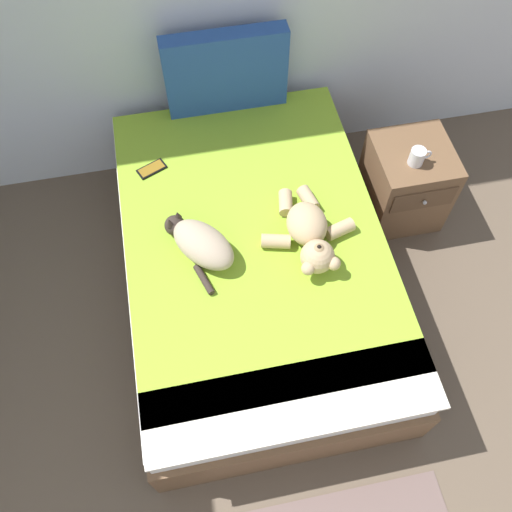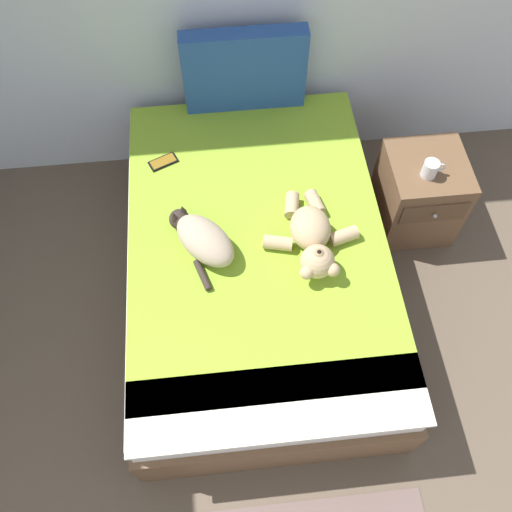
{
  "view_description": "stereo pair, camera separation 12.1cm",
  "coord_description": "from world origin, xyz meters",
  "px_view_note": "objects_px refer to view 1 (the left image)",
  "views": [
    {
      "loc": [
        1.54,
        1.17,
        2.74
      ],
      "look_at": [
        1.8,
        2.42,
        0.6
      ],
      "focal_mm": 38.44,
      "sensor_mm": 36.0,
      "label": 1
    },
    {
      "loc": [
        1.66,
        1.15,
        2.74
      ],
      "look_at": [
        1.8,
        2.42,
        0.6
      ],
      "focal_mm": 38.44,
      "sensor_mm": 36.0,
      "label": 2
    }
  ],
  "objects_px": {
    "nightstand": "(405,182)",
    "mug": "(418,157)",
    "cat": "(200,243)",
    "teddy_bear": "(310,234)",
    "bed": "(254,265)",
    "cell_phone": "(152,169)",
    "patterned_cushion": "(226,72)"
  },
  "relations": [
    {
      "from": "patterned_cushion",
      "to": "mug",
      "type": "bearing_deg",
      "value": -33.52
    },
    {
      "from": "teddy_bear",
      "to": "cell_phone",
      "type": "height_order",
      "value": "teddy_bear"
    },
    {
      "from": "patterned_cushion",
      "to": "mug",
      "type": "relative_size",
      "value": 5.44
    },
    {
      "from": "patterned_cushion",
      "to": "cat",
      "type": "height_order",
      "value": "patterned_cushion"
    },
    {
      "from": "patterned_cushion",
      "to": "nightstand",
      "type": "xyz_separation_m",
      "value": [
        0.93,
        -0.53,
        -0.51
      ]
    },
    {
      "from": "cat",
      "to": "nightstand",
      "type": "height_order",
      "value": "cat"
    },
    {
      "from": "teddy_bear",
      "to": "patterned_cushion",
      "type": "bearing_deg",
      "value": 102.71
    },
    {
      "from": "mug",
      "to": "bed",
      "type": "bearing_deg",
      "value": -162.06
    },
    {
      "from": "cell_phone",
      "to": "nightstand",
      "type": "distance_m",
      "value": 1.44
    },
    {
      "from": "patterned_cushion",
      "to": "teddy_bear",
      "type": "height_order",
      "value": "patterned_cushion"
    },
    {
      "from": "patterned_cushion",
      "to": "teddy_bear",
      "type": "bearing_deg",
      "value": -77.29
    },
    {
      "from": "bed",
      "to": "cell_phone",
      "type": "distance_m",
      "value": 0.73
    },
    {
      "from": "cat",
      "to": "cell_phone",
      "type": "relative_size",
      "value": 2.61
    },
    {
      "from": "bed",
      "to": "patterned_cushion",
      "type": "distance_m",
      "value": 1.03
    },
    {
      "from": "bed",
      "to": "teddy_bear",
      "type": "bearing_deg",
      "value": -18.12
    },
    {
      "from": "cell_phone",
      "to": "cat",
      "type": "bearing_deg",
      "value": -71.53
    },
    {
      "from": "mug",
      "to": "nightstand",
      "type": "bearing_deg",
      "value": 64.42
    },
    {
      "from": "mug",
      "to": "cat",
      "type": "bearing_deg",
      "value": -164.47
    },
    {
      "from": "bed",
      "to": "patterned_cushion",
      "type": "bearing_deg",
      "value": 88.26
    },
    {
      "from": "nightstand",
      "to": "mug",
      "type": "relative_size",
      "value": 4.26
    },
    {
      "from": "nightstand",
      "to": "mug",
      "type": "distance_m",
      "value": 0.31
    },
    {
      "from": "bed",
      "to": "patterned_cushion",
      "type": "relative_size",
      "value": 2.96
    },
    {
      "from": "bed",
      "to": "nightstand",
      "type": "distance_m",
      "value": 1.03
    },
    {
      "from": "cat",
      "to": "teddy_bear",
      "type": "height_order",
      "value": "teddy_bear"
    },
    {
      "from": "cat",
      "to": "cell_phone",
      "type": "height_order",
      "value": "cat"
    },
    {
      "from": "nightstand",
      "to": "patterned_cushion",
      "type": "bearing_deg",
      "value": 150.39
    },
    {
      "from": "teddy_bear",
      "to": "bed",
      "type": "bearing_deg",
      "value": 161.88
    },
    {
      "from": "cell_phone",
      "to": "nightstand",
      "type": "height_order",
      "value": "cell_phone"
    },
    {
      "from": "cat",
      "to": "mug",
      "type": "bearing_deg",
      "value": 15.53
    },
    {
      "from": "bed",
      "to": "cat",
      "type": "bearing_deg",
      "value": -173.53
    },
    {
      "from": "cell_phone",
      "to": "patterned_cushion",
      "type": "bearing_deg",
      "value": 39.38
    },
    {
      "from": "nightstand",
      "to": "mug",
      "type": "bearing_deg",
      "value": -115.58
    }
  ]
}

